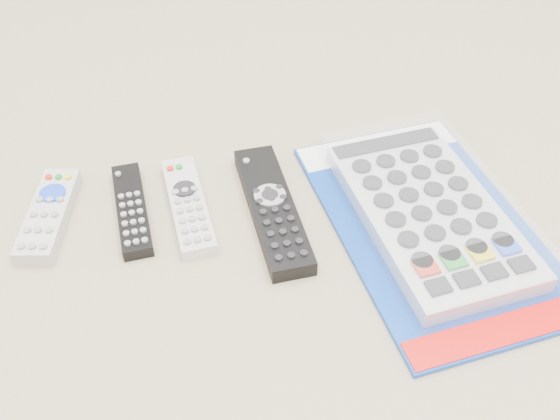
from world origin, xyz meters
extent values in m
plane|color=gray|center=(0.00, 0.00, 0.00)|extent=(5.00, 5.00, 0.00)
cube|color=#A5A5A7|center=(-0.25, 0.04, 0.01)|extent=(0.07, 0.16, 0.02)
cylinder|color=blue|center=(-0.24, 0.07, 0.02)|extent=(0.04, 0.04, 0.00)
cube|color=black|center=(-0.15, 0.03, 0.01)|extent=(0.05, 0.16, 0.02)
cube|color=silver|center=(-0.08, 0.03, 0.01)|extent=(0.06, 0.17, 0.02)
cylinder|color=black|center=(-0.08, 0.05, 0.02)|extent=(0.03, 0.03, 0.00)
cube|color=black|center=(0.03, 0.00, 0.01)|extent=(0.07, 0.22, 0.02)
cylinder|color=silver|center=(0.03, 0.01, 0.02)|extent=(0.04, 0.04, 0.00)
cube|color=#0E3A9D|center=(0.22, -0.05, 0.00)|extent=(0.28, 0.40, 0.01)
cube|color=white|center=(0.19, 0.11, 0.01)|extent=(0.23, 0.08, 0.00)
cube|color=red|center=(0.24, -0.21, 0.01)|extent=(0.22, 0.07, 0.00)
cube|color=silver|center=(0.22, -0.04, 0.02)|extent=(0.20, 0.31, 0.02)
cube|color=white|center=(0.22, -0.04, 0.03)|extent=(0.22, 0.33, 0.04)
camera|label=1|loc=(-0.05, -0.55, 0.55)|focal=40.00mm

